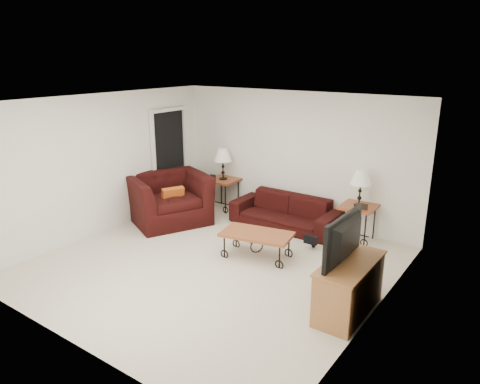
# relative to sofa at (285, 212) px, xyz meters

# --- Properties ---
(ground) EXTENTS (5.00, 5.00, 0.00)m
(ground) POSITION_rel_sofa_xyz_m (-0.11, -2.02, -0.30)
(ground) COLOR beige
(ground) RESTS_ON ground
(wall_back) EXTENTS (5.00, 0.02, 2.50)m
(wall_back) POSITION_rel_sofa_xyz_m (-0.11, 0.48, 0.95)
(wall_back) COLOR white
(wall_back) RESTS_ON ground
(wall_front) EXTENTS (5.00, 0.02, 2.50)m
(wall_front) POSITION_rel_sofa_xyz_m (-0.11, -4.52, 0.95)
(wall_front) COLOR white
(wall_front) RESTS_ON ground
(wall_left) EXTENTS (0.02, 5.00, 2.50)m
(wall_left) POSITION_rel_sofa_xyz_m (-2.61, -2.02, 0.95)
(wall_left) COLOR white
(wall_left) RESTS_ON ground
(wall_right) EXTENTS (0.02, 5.00, 2.50)m
(wall_right) POSITION_rel_sofa_xyz_m (2.39, -2.02, 0.95)
(wall_right) COLOR white
(wall_right) RESTS_ON ground
(ceiling) EXTENTS (5.00, 5.00, 0.00)m
(ceiling) POSITION_rel_sofa_xyz_m (-0.11, -2.02, 2.20)
(ceiling) COLOR white
(ceiling) RESTS_ON wall_back
(doorway) EXTENTS (0.08, 0.94, 2.04)m
(doorway) POSITION_rel_sofa_xyz_m (-2.58, -0.37, 0.72)
(doorway) COLOR black
(doorway) RESTS_ON ground
(sofa) EXTENTS (2.06, 0.80, 0.60)m
(sofa) POSITION_rel_sofa_xyz_m (0.00, 0.00, 0.00)
(sofa) COLOR black
(sofa) RESTS_ON ground
(side_table_left) EXTENTS (0.61, 0.61, 0.65)m
(side_table_left) POSITION_rel_sofa_xyz_m (-1.60, 0.18, 0.02)
(side_table_left) COLOR #9A5527
(side_table_left) RESTS_ON ground
(side_table_right) EXTENTS (0.60, 0.60, 0.64)m
(side_table_right) POSITION_rel_sofa_xyz_m (1.34, 0.18, 0.02)
(side_table_right) COLOR #9A5527
(side_table_right) RESTS_ON ground
(lamp_left) EXTENTS (0.38, 0.38, 0.65)m
(lamp_left) POSITION_rel_sofa_xyz_m (-1.60, 0.18, 0.67)
(lamp_left) COLOR black
(lamp_left) RESTS_ON side_table_left
(lamp_right) EXTENTS (0.37, 0.37, 0.64)m
(lamp_right) POSITION_rel_sofa_xyz_m (1.34, 0.18, 0.65)
(lamp_right) COLOR black
(lamp_right) RESTS_ON side_table_right
(photo_frame_left) EXTENTS (0.13, 0.04, 0.11)m
(photo_frame_left) POSITION_rel_sofa_xyz_m (-1.75, 0.03, 0.40)
(photo_frame_left) COLOR black
(photo_frame_left) RESTS_ON side_table_left
(photo_frame_right) EXTENTS (0.13, 0.04, 0.11)m
(photo_frame_right) POSITION_rel_sofa_xyz_m (1.49, 0.03, 0.39)
(photo_frame_right) COLOR black
(photo_frame_right) RESTS_ON side_table_right
(coffee_table) EXTENTS (1.21, 0.80, 0.42)m
(coffee_table) POSITION_rel_sofa_xyz_m (0.29, -1.42, -0.09)
(coffee_table) COLOR #9A5527
(coffee_table) RESTS_ON ground
(armchair) EXTENTS (1.75, 1.83, 0.93)m
(armchair) POSITION_rel_sofa_xyz_m (-1.98, -1.05, 0.17)
(armchair) COLOR black
(armchair) RESTS_ON ground
(throw_pillow) EXTENTS (0.28, 0.43, 0.42)m
(throw_pillow) POSITION_rel_sofa_xyz_m (-1.83, -1.10, 0.22)
(throw_pillow) COLOR #B95217
(throw_pillow) RESTS_ON armchair
(tv_stand) EXTENTS (0.48, 1.15, 0.69)m
(tv_stand) POSITION_rel_sofa_xyz_m (2.12, -2.12, 0.05)
(tv_stand) COLOR #AA6F3F
(tv_stand) RESTS_ON ground
(television) EXTENTS (0.14, 1.03, 0.60)m
(television) POSITION_rel_sofa_xyz_m (2.10, -2.12, 0.69)
(television) COLOR black
(television) RESTS_ON tv_stand
(backpack) EXTENTS (0.38, 0.31, 0.46)m
(backpack) POSITION_rel_sofa_xyz_m (0.88, -0.56, -0.07)
(backpack) COLOR black
(backpack) RESTS_ON ground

